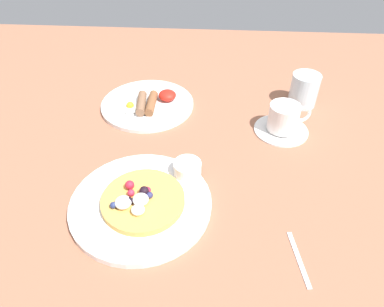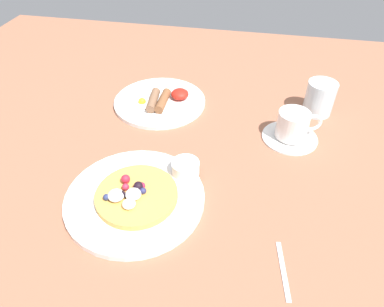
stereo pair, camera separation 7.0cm
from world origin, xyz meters
The scene contains 10 objects.
ground_plane centered at (0.00, 0.00, -1.50)cm, with size 175.30×157.31×3.00cm, color #935D44.
pancake_plate centered at (-7.60, -10.37, 0.68)cm, with size 26.87×26.87×1.35cm, color white.
pancake_with_berries centered at (-7.26, -10.90, 2.26)cm, with size 15.64×15.64×3.15cm.
syrup_ramekin centered at (0.64, -2.11, 2.73)cm, with size 5.70×5.70×2.68cm.
breakfast_plate centered at (-12.06, 24.10, 0.52)cm, with size 24.38×24.38×1.04cm, color white.
fried_breakfast centered at (-11.04, 23.20, 2.10)cm, with size 14.85×11.05×2.79cm.
coffee_saucer centered at (22.05, 15.39, 0.44)cm, with size 12.97×12.97×0.87cm, color white.
coffee_cup centered at (22.23, 15.43, 4.16)cm, with size 10.30×7.21×6.34cm.
teaspoon centered at (21.57, -26.33, 0.24)cm, with size 4.37×16.99×0.60cm.
water_glass centered at (28.97, 27.95, 4.29)cm, with size 7.27×7.27×8.57cm, color silver.
Camera 1 is at (4.99, -53.07, 50.91)cm, focal length 32.36 mm.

